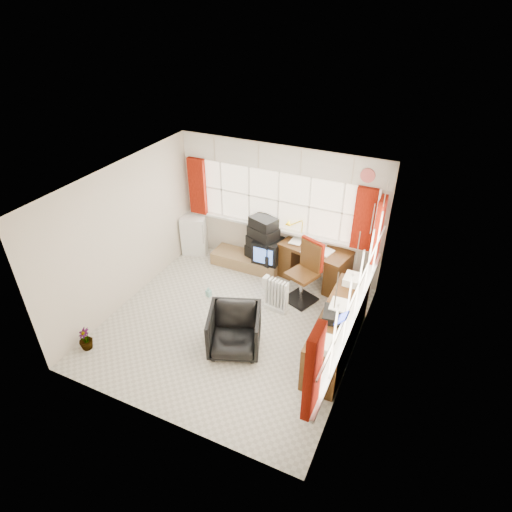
{
  "coord_description": "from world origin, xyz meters",
  "views": [
    {
      "loc": [
        2.66,
        -4.73,
        4.84
      ],
      "look_at": [
        0.2,
        0.55,
        1.12
      ],
      "focal_mm": 30.0,
      "sensor_mm": 36.0,
      "label": 1
    }
  ],
  "objects": [
    {
      "name": "mini_fridge",
      "position": [
        -1.8,
        1.8,
        0.42
      ],
      "size": [
        0.63,
        0.63,
        0.83
      ],
      "color": "white",
      "rests_on": "ground"
    },
    {
      "name": "file_tray",
      "position": [
        1.68,
        0.03,
        0.81
      ],
      "size": [
        0.36,
        0.43,
        0.13
      ],
      "primitive_type": "cube",
      "rotation": [
        0.0,
        0.0,
        0.2
      ],
      "color": "black",
      "rests_on": "credenza"
    },
    {
      "name": "spray_bottle_a",
      "position": [
        -0.33,
        1.65,
        0.14
      ],
      "size": [
        0.15,
        0.15,
        0.28
      ],
      "primitive_type": "imported",
      "rotation": [
        0.0,
        0.0,
        0.65
      ],
      "color": "white",
      "rests_on": "ground"
    },
    {
      "name": "overhead_cabinets",
      "position": [
        0.98,
        0.98,
        2.25
      ],
      "size": [
        3.98,
        3.98,
        0.48
      ],
      "color": "white",
      "rests_on": "room_walls"
    },
    {
      "name": "window_right",
      "position": [
        1.94,
        0.0,
        0.95
      ],
      "size": [
        0.12,
        3.7,
        3.6
      ],
      "color": "beige",
      "rests_on": "room_walls"
    },
    {
      "name": "room_walls",
      "position": [
        0.0,
        0.0,
        1.5
      ],
      "size": [
        4.0,
        4.0,
        4.0
      ],
      "color": "beige",
      "rests_on": "ground"
    },
    {
      "name": "window_back",
      "position": [
        0.0,
        1.94,
        0.95
      ],
      "size": [
        3.7,
        0.12,
        3.6
      ],
      "color": "beige",
      "rests_on": "room_walls"
    },
    {
      "name": "flower_vase",
      "position": [
        -1.8,
        -1.41,
        0.19
      ],
      "size": [
        0.27,
        0.27,
        0.38
      ],
      "primitive_type": "imported",
      "rotation": [
        0.0,
        0.0,
        -0.35
      ],
      "color": "black",
      "rests_on": "ground"
    },
    {
      "name": "radiator",
      "position": [
        0.52,
        0.71,
        0.25
      ],
      "size": [
        0.43,
        0.22,
        0.62
      ],
      "color": "white",
      "rests_on": "ground"
    },
    {
      "name": "ground",
      "position": [
        0.0,
        0.0,
        0.0
      ],
      "size": [
        4.0,
        4.0,
        0.0
      ],
      "primitive_type": "plane",
      "color": "beige",
      "rests_on": "ground"
    },
    {
      "name": "office_chair",
      "position": [
        0.3,
        -0.44,
        0.36
      ],
      "size": [
        1.01,
        1.02,
        0.72
      ],
      "primitive_type": "imported",
      "rotation": [
        0.0,
        0.0,
        0.37
      ],
      "color": "black",
      "rests_on": "ground"
    },
    {
      "name": "spray_bottle_b",
      "position": [
        -0.75,
        0.54,
        0.09
      ],
      "size": [
        0.1,
        0.1,
        0.19
      ],
      "primitive_type": "imported",
      "rotation": [
        0.0,
        0.0,
        -0.25
      ],
      "color": "#88CAC1",
      "rests_on": "ground"
    },
    {
      "name": "credenza",
      "position": [
        1.73,
        0.2,
        0.39
      ],
      "size": [
        0.5,
        2.0,
        0.85
      ],
      "color": "#4B3011",
      "rests_on": "ground"
    },
    {
      "name": "desk_lamp",
      "position": [
        0.49,
        1.98,
        1.04
      ],
      "size": [
        0.16,
        0.14,
        0.42
      ],
      "color": "yellow",
      "rests_on": "desk"
    },
    {
      "name": "curtains",
      "position": [
        0.92,
        0.93,
        1.46
      ],
      "size": [
        3.83,
        3.83,
        1.15
      ],
      "color": "#971A08",
      "rests_on": "room_walls"
    },
    {
      "name": "desk",
      "position": [
        0.84,
        1.8,
        0.41
      ],
      "size": [
        1.4,
        0.91,
        0.77
      ],
      "color": "#4B3011",
      "rests_on": "ground"
    },
    {
      "name": "tv_bench",
      "position": [
        -0.55,
        1.72,
        0.12
      ],
      "size": [
        1.4,
        0.5,
        0.25
      ],
      "primitive_type": "cube",
      "color": "#97784B",
      "rests_on": "ground"
    },
    {
      "name": "crt_tv",
      "position": [
        -0.1,
        1.74,
        0.48
      ],
      "size": [
        0.51,
        0.49,
        0.46
      ],
      "color": "black",
      "rests_on": "tv_bench"
    },
    {
      "name": "task_chair",
      "position": [
        0.86,
        1.25,
        0.62
      ],
      "size": [
        0.63,
        0.65,
        1.16
      ],
      "color": "black",
      "rests_on": "ground"
    },
    {
      "name": "hifi_stack",
      "position": [
        -0.21,
        1.78,
        0.66
      ],
      "size": [
        0.76,
        0.62,
        0.9
      ],
      "color": "black",
      "rests_on": "tv_bench"
    }
  ]
}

